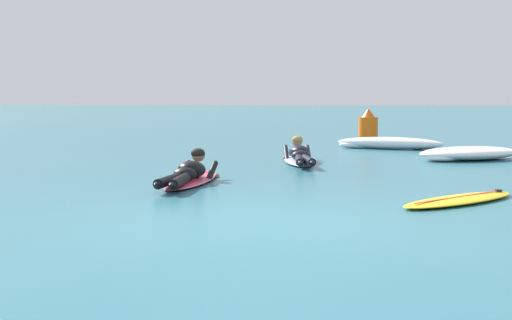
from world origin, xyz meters
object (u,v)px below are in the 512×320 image
at_px(surfer_near, 189,175).
at_px(channel_marker_buoy, 368,130).
at_px(surfer_far, 300,156).
at_px(drifting_surfboard, 460,199).

height_order(surfer_near, channel_marker_buoy, channel_marker_buoy).
height_order(surfer_far, drifting_surfboard, surfer_far).
distance_m(surfer_near, surfer_far, 3.69).
bearing_deg(surfer_near, surfer_far, 63.64).
relative_size(drifting_surfboard, channel_marker_buoy, 2.02).
bearing_deg(surfer_near, channel_marker_buoy, 68.81).
bearing_deg(drifting_surfboard, surfer_far, 111.89).
xyz_separation_m(surfer_near, drifting_surfboard, (3.62, -1.62, -0.10)).
xyz_separation_m(surfer_near, surfer_far, (1.64, 3.31, 0.00)).
bearing_deg(drifting_surfboard, channel_marker_buoy, 90.77).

